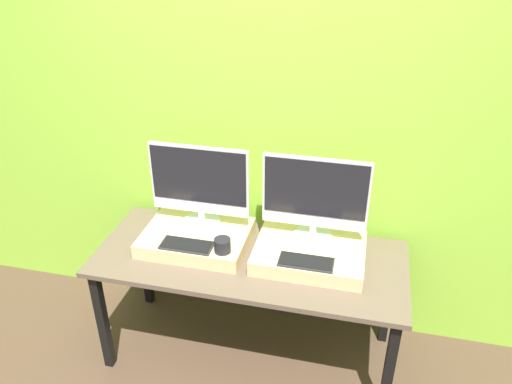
{
  "coord_description": "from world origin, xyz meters",
  "views": [
    {
      "loc": [
        0.54,
        -1.81,
        2.37
      ],
      "look_at": [
        0.0,
        0.51,
        1.04
      ],
      "focal_mm": 35.0,
      "sensor_mm": 36.0,
      "label": 1
    }
  ],
  "objects": [
    {
      "name": "wooden_riser_left",
      "position": [
        -0.32,
        0.4,
        0.76
      ],
      "size": [
        0.59,
        0.44,
        0.08
      ],
      "color": "#D6B77F",
      "rests_on": "workbench"
    },
    {
      "name": "wall_back",
      "position": [
        0.0,
        0.77,
        1.3
      ],
      "size": [
        8.0,
        0.04,
        2.6
      ],
      "color": "#8CC638",
      "rests_on": "ground_plane"
    },
    {
      "name": "keyboard_left",
      "position": [
        -0.32,
        0.25,
        0.81
      ],
      "size": [
        0.28,
        0.13,
        0.01
      ],
      "color": "#2D2D2D",
      "rests_on": "wooden_riser_left"
    },
    {
      "name": "mug",
      "position": [
        -0.12,
        0.25,
        0.84
      ],
      "size": [
        0.09,
        0.09,
        0.08
      ],
      "color": "black",
      "rests_on": "wooden_riser_left"
    },
    {
      "name": "monitor_right",
      "position": [
        0.32,
        0.51,
        1.06
      ],
      "size": [
        0.57,
        0.21,
        0.48
      ],
      "color": "silver",
      "rests_on": "wooden_riser_right"
    },
    {
      "name": "wooden_riser_right",
      "position": [
        0.32,
        0.4,
        0.76
      ],
      "size": [
        0.59,
        0.44,
        0.08
      ],
      "color": "#D6B77F",
      "rests_on": "workbench"
    },
    {
      "name": "monitor_left",
      "position": [
        -0.32,
        0.51,
        1.06
      ],
      "size": [
        0.57,
        0.21,
        0.48
      ],
      "color": "silver",
      "rests_on": "wooden_riser_left"
    },
    {
      "name": "keyboard_right",
      "position": [
        0.32,
        0.25,
        0.81
      ],
      "size": [
        0.28,
        0.13,
        0.01
      ],
      "color": "#2D2D2D",
      "rests_on": "wooden_riser_right"
    },
    {
      "name": "workbench",
      "position": [
        0.0,
        0.35,
        0.65
      ],
      "size": [
        1.71,
        0.7,
        0.72
      ],
      "color": "brown",
      "rests_on": "ground_plane"
    }
  ]
}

